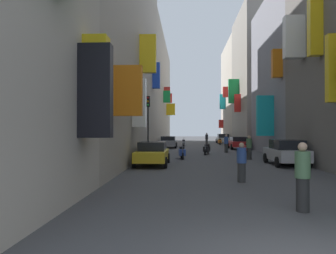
{
  "coord_description": "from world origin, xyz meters",
  "views": [
    {
      "loc": [
        -1.93,
        -4.72,
        2.07
      ],
      "look_at": [
        -3.43,
        23.48,
        2.31
      ],
      "focal_mm": 35.3,
      "sensor_mm": 36.0,
      "label": 1
    }
  ],
  "objects_px": {
    "parked_car_grey": "(168,142)",
    "scooter_blue": "(182,152)",
    "scooter_red": "(247,148)",
    "pedestrian_near_left": "(226,144)",
    "parked_car_white": "(223,138)",
    "pedestrian_far_away": "(303,177)",
    "scooter_silver": "(184,143)",
    "pedestrian_crossing": "(249,148)",
    "parked_car_silver": "(286,152)",
    "traffic_light_near_corner": "(148,116)",
    "scooter_black": "(207,149)",
    "pedestrian_near_right": "(242,163)",
    "parked_car_yellow": "(152,153)",
    "scooter_orange": "(220,141)",
    "parked_car_red": "(239,142)",
    "pedestrian_mid_street": "(207,139)"
  },
  "relations": [
    {
      "from": "scooter_red",
      "to": "pedestrian_crossing",
      "type": "bearing_deg",
      "value": -99.3
    },
    {
      "from": "parked_car_grey",
      "to": "parked_car_silver",
      "type": "bearing_deg",
      "value": -66.8
    },
    {
      "from": "scooter_silver",
      "to": "pedestrian_near_right",
      "type": "bearing_deg",
      "value": -84.97
    },
    {
      "from": "parked_car_silver",
      "to": "traffic_light_near_corner",
      "type": "relative_size",
      "value": 0.92
    },
    {
      "from": "parked_car_grey",
      "to": "parked_car_white",
      "type": "bearing_deg",
      "value": 60.11
    },
    {
      "from": "parked_car_grey",
      "to": "pedestrian_crossing",
      "type": "relative_size",
      "value": 2.47
    },
    {
      "from": "pedestrian_mid_street",
      "to": "traffic_light_near_corner",
      "type": "height_order",
      "value": "traffic_light_near_corner"
    },
    {
      "from": "parked_car_white",
      "to": "scooter_orange",
      "type": "distance_m",
      "value": 5.38
    },
    {
      "from": "scooter_blue",
      "to": "pedestrian_crossing",
      "type": "relative_size",
      "value": 1.06
    },
    {
      "from": "parked_car_silver",
      "to": "pedestrian_near_right",
      "type": "relative_size",
      "value": 2.61
    },
    {
      "from": "traffic_light_near_corner",
      "to": "scooter_blue",
      "type": "bearing_deg",
      "value": 13.41
    },
    {
      "from": "parked_car_yellow",
      "to": "pedestrian_far_away",
      "type": "bearing_deg",
      "value": -65.44
    },
    {
      "from": "parked_car_yellow",
      "to": "pedestrian_near_right",
      "type": "bearing_deg",
      "value": -55.49
    },
    {
      "from": "scooter_black",
      "to": "scooter_orange",
      "type": "distance_m",
      "value": 18.62
    },
    {
      "from": "scooter_red",
      "to": "parked_car_silver",
      "type": "bearing_deg",
      "value": -87.56
    },
    {
      "from": "scooter_black",
      "to": "scooter_red",
      "type": "relative_size",
      "value": 1.03
    },
    {
      "from": "pedestrian_crossing",
      "to": "traffic_light_near_corner",
      "type": "bearing_deg",
      "value": -178.64
    },
    {
      "from": "pedestrian_near_left",
      "to": "pedestrian_near_right",
      "type": "bearing_deg",
      "value": -94.92
    },
    {
      "from": "parked_car_white",
      "to": "pedestrian_mid_street",
      "type": "distance_m",
      "value": 7.31
    },
    {
      "from": "parked_car_white",
      "to": "pedestrian_near_left",
      "type": "bearing_deg",
      "value": -95.67
    },
    {
      "from": "parked_car_silver",
      "to": "scooter_blue",
      "type": "height_order",
      "value": "parked_car_silver"
    },
    {
      "from": "parked_car_grey",
      "to": "scooter_red",
      "type": "height_order",
      "value": "parked_car_grey"
    },
    {
      "from": "pedestrian_mid_street",
      "to": "traffic_light_near_corner",
      "type": "xyz_separation_m",
      "value": [
        -5.48,
        -21.78,
        2.18
      ]
    },
    {
      "from": "parked_car_grey",
      "to": "scooter_blue",
      "type": "height_order",
      "value": "parked_car_grey"
    },
    {
      "from": "scooter_silver",
      "to": "pedestrian_near_left",
      "type": "bearing_deg",
      "value": -70.42
    },
    {
      "from": "scooter_blue",
      "to": "scooter_red",
      "type": "relative_size",
      "value": 0.96
    },
    {
      "from": "parked_car_silver",
      "to": "pedestrian_crossing",
      "type": "bearing_deg",
      "value": 112.21
    },
    {
      "from": "parked_car_yellow",
      "to": "scooter_red",
      "type": "relative_size",
      "value": 2.28
    },
    {
      "from": "parked_car_silver",
      "to": "parked_car_white",
      "type": "height_order",
      "value": "parked_car_silver"
    },
    {
      "from": "parked_car_white",
      "to": "scooter_blue",
      "type": "height_order",
      "value": "parked_car_white"
    },
    {
      "from": "parked_car_silver",
      "to": "traffic_light_near_corner",
      "type": "height_order",
      "value": "traffic_light_near_corner"
    },
    {
      "from": "scooter_red",
      "to": "traffic_light_near_corner",
      "type": "height_order",
      "value": "traffic_light_near_corner"
    },
    {
      "from": "scooter_blue",
      "to": "scooter_red",
      "type": "height_order",
      "value": "same"
    },
    {
      "from": "scooter_silver",
      "to": "pedestrian_crossing",
      "type": "relative_size",
      "value": 1.08
    },
    {
      "from": "scooter_silver",
      "to": "pedestrian_mid_street",
      "type": "bearing_deg",
      "value": 51.16
    },
    {
      "from": "parked_car_white",
      "to": "pedestrian_far_away",
      "type": "height_order",
      "value": "pedestrian_far_away"
    },
    {
      "from": "scooter_blue",
      "to": "pedestrian_near_right",
      "type": "relative_size",
      "value": 1.14
    },
    {
      "from": "scooter_orange",
      "to": "scooter_red",
      "type": "xyz_separation_m",
      "value": [
        0.69,
        -16.73,
        -0.0
      ]
    },
    {
      "from": "pedestrian_far_away",
      "to": "pedestrian_mid_street",
      "type": "bearing_deg",
      "value": 90.16
    },
    {
      "from": "scooter_blue",
      "to": "scooter_black",
      "type": "xyz_separation_m",
      "value": [
        2.02,
        4.25,
        0.0
      ]
    },
    {
      "from": "scooter_blue",
      "to": "pedestrian_far_away",
      "type": "distance_m",
      "value": 15.38
    },
    {
      "from": "scooter_black",
      "to": "scooter_orange",
      "type": "relative_size",
      "value": 0.97
    },
    {
      "from": "pedestrian_near_right",
      "to": "traffic_light_near_corner",
      "type": "height_order",
      "value": "traffic_light_near_corner"
    },
    {
      "from": "scooter_silver",
      "to": "scooter_orange",
      "type": "bearing_deg",
      "value": 46.54
    },
    {
      "from": "scooter_red",
      "to": "scooter_black",
      "type": "bearing_deg",
      "value": -155.76
    },
    {
      "from": "parked_car_red",
      "to": "parked_car_white",
      "type": "xyz_separation_m",
      "value": [
        0.09,
        15.74,
        0.04
      ]
    },
    {
      "from": "scooter_black",
      "to": "pedestrian_near_right",
      "type": "distance_m",
      "value": 14.64
    },
    {
      "from": "pedestrian_near_left",
      "to": "scooter_red",
      "type": "bearing_deg",
      "value": -16.6
    },
    {
      "from": "parked_car_yellow",
      "to": "scooter_orange",
      "type": "height_order",
      "value": "parked_car_yellow"
    },
    {
      "from": "parked_car_grey",
      "to": "traffic_light_near_corner",
      "type": "xyz_separation_m",
      "value": [
        -0.63,
        -14.93,
        2.3
      ]
    }
  ]
}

